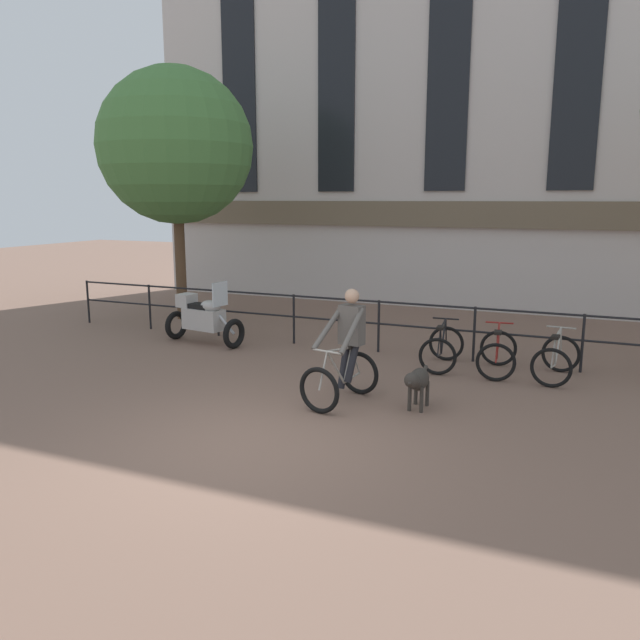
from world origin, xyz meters
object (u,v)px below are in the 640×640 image
at_px(dog, 418,381).
at_px(parked_motorcycle, 203,318).
at_px(parked_bicycle_near_lamp, 442,348).
at_px(parked_bicycle_mid_right, 556,359).
at_px(parked_bicycle_mid_left, 497,353).
at_px(cyclist_with_bike, 345,352).

height_order(dog, parked_motorcycle, parked_motorcycle).
bearing_deg(parked_bicycle_near_lamp, parked_motorcycle, -2.71).
distance_m(parked_motorcycle, parked_bicycle_mid_right, 6.99).
xyz_separation_m(parked_bicycle_near_lamp, parked_bicycle_mid_left, (0.97, 0.00, 0.00)).
distance_m(dog, parked_bicycle_mid_right, 3.01).
relative_size(dog, parked_motorcycle, 0.51).
xyz_separation_m(parked_motorcycle, parked_bicycle_mid_right, (6.98, 0.12, -0.20)).
xyz_separation_m(dog, parked_motorcycle, (-5.23, 2.33, 0.12)).
bearing_deg(parked_bicycle_mid_right, cyclist_with_bike, 46.18).
relative_size(dog, parked_bicycle_near_lamp, 0.82).
bearing_deg(parked_bicycle_near_lamp, parked_bicycle_mid_right, 175.94).
bearing_deg(cyclist_with_bike, parked_bicycle_mid_left, 63.95).
distance_m(cyclist_with_bike, parked_bicycle_near_lamp, 2.67).
height_order(cyclist_with_bike, dog, cyclist_with_bike).
bearing_deg(dog, parked_bicycle_mid_left, 73.12).
relative_size(cyclist_with_bike, parked_motorcycle, 0.93).
distance_m(parked_bicycle_near_lamp, parked_bicycle_mid_right, 1.94).
relative_size(parked_motorcycle, parked_bicycle_near_lamp, 1.59).
bearing_deg(cyclist_with_bike, dog, 12.38).
height_order(parked_motorcycle, parked_bicycle_near_lamp, parked_motorcycle).
bearing_deg(parked_bicycle_near_lamp, dog, 90.37).
bearing_deg(cyclist_with_bike, parked_bicycle_near_lamp, 80.94).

